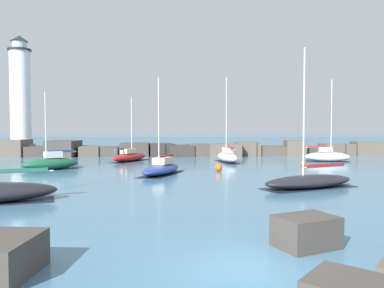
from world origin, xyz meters
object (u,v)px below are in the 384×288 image
at_px(lighthouse, 20,102).
at_px(sailboat_moored_2, 309,181).
at_px(sailboat_moored_7, 327,156).
at_px(mooring_buoy_orange_near, 303,164).
at_px(sailboat_moored_3, 161,168).
at_px(sailboat_moored_4, 227,156).
at_px(sailboat_moored_1, 51,163).
at_px(mooring_buoy_far_side, 219,167).
at_px(sailboat_moored_6, 129,157).

xyz_separation_m(lighthouse, sailboat_moored_2, (33.04, -32.46, -7.69)).
relative_size(sailboat_moored_7, mooring_buoy_orange_near, 12.69).
distance_m(sailboat_moored_3, sailboat_moored_4, 14.19).
bearing_deg(lighthouse, sailboat_moored_3, -47.42).
distance_m(lighthouse, sailboat_moored_4, 33.35).
bearing_deg(sailboat_moored_2, mooring_buoy_orange_near, 72.15).
relative_size(sailboat_moored_1, mooring_buoy_far_side, 8.28).
height_order(sailboat_moored_2, mooring_buoy_far_side, sailboat_moored_2).
bearing_deg(mooring_buoy_far_side, sailboat_moored_3, -158.25).
distance_m(lighthouse, sailboat_moored_3, 33.72).
relative_size(sailboat_moored_1, mooring_buoy_orange_near, 9.73).
xyz_separation_m(sailboat_moored_1, sailboat_moored_2, (22.26, -12.73, -0.21)).
bearing_deg(sailboat_moored_3, sailboat_moored_2, -37.42).
xyz_separation_m(sailboat_moored_6, sailboat_moored_7, (25.08, -1.66, 0.11)).
relative_size(sailboat_moored_6, mooring_buoy_orange_near, 10.08).
relative_size(lighthouse, sailboat_moored_4, 1.73).
bearing_deg(sailboat_moored_4, sailboat_moored_2, -81.58).
bearing_deg(sailboat_moored_6, sailboat_moored_2, -54.99).
xyz_separation_m(sailboat_moored_1, sailboat_moored_6, (6.94, 9.13, -0.09)).
bearing_deg(lighthouse, sailboat_moored_7, -15.98).
distance_m(sailboat_moored_6, mooring_buoy_orange_near, 21.29).
distance_m(sailboat_moored_2, sailboat_moored_3, 13.62).
relative_size(sailboat_moored_2, sailboat_moored_7, 0.96).
xyz_separation_m(sailboat_moored_2, sailboat_moored_4, (-2.98, 20.10, 0.23)).
height_order(sailboat_moored_2, sailboat_moored_7, sailboat_moored_7).
xyz_separation_m(sailboat_moored_2, sailboat_moored_3, (-10.82, 8.28, 0.07)).
height_order(sailboat_moored_1, sailboat_moored_6, sailboat_moored_6).
xyz_separation_m(sailboat_moored_1, sailboat_moored_4, (19.28, 7.37, 0.02)).
xyz_separation_m(lighthouse, mooring_buoy_far_side, (27.80, -21.96, -7.81)).
height_order(sailboat_moored_3, sailboat_moored_7, sailboat_moored_7).
distance_m(lighthouse, sailboat_moored_6, 22.00).
bearing_deg(sailboat_moored_2, sailboat_moored_3, 142.58).
bearing_deg(sailboat_moored_7, lighthouse, 164.02).
bearing_deg(sailboat_moored_1, sailboat_moored_6, 52.75).
bearing_deg(sailboat_moored_2, lighthouse, 135.50).
bearing_deg(sailboat_moored_3, lighthouse, 132.58).
height_order(lighthouse, mooring_buoy_far_side, lighthouse).
height_order(sailboat_moored_2, sailboat_moored_4, sailboat_moored_4).
xyz_separation_m(sailboat_moored_6, mooring_buoy_orange_near, (20.05, -7.16, -0.31)).
bearing_deg(sailboat_moored_3, sailboat_moored_1, 158.74).
distance_m(sailboat_moored_3, sailboat_moored_7, 23.79).
bearing_deg(mooring_buoy_far_side, sailboat_moored_7, 32.89).
distance_m(sailboat_moored_1, mooring_buoy_far_side, 17.17).
bearing_deg(mooring_buoy_far_side, sailboat_moored_2, -63.48).
relative_size(sailboat_moored_1, sailboat_moored_2, 0.80).
relative_size(sailboat_moored_3, mooring_buoy_far_side, 9.14).
distance_m(sailboat_moored_1, sailboat_moored_7, 32.89).
xyz_separation_m(sailboat_moored_2, mooring_buoy_orange_near, (4.73, 14.70, -0.19)).
relative_size(sailboat_moored_3, sailboat_moored_4, 0.83).
bearing_deg(mooring_buoy_orange_near, sailboat_moored_2, -107.85).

